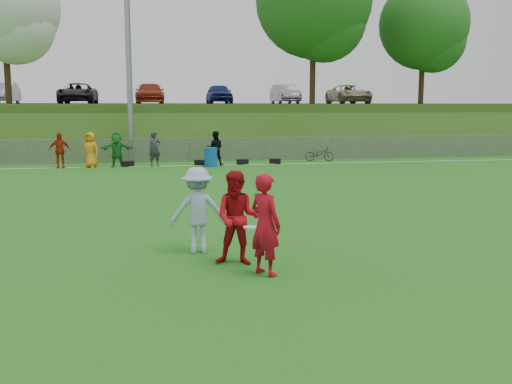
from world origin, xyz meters
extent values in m
plane|color=#235B13|center=(0.00, 0.00, 0.00)|extent=(120.00, 120.00, 0.00)
cube|color=white|center=(0.00, 18.00, 0.01)|extent=(60.00, 0.10, 0.01)
cube|color=gray|center=(0.00, 20.00, 0.60)|extent=(58.00, 0.02, 1.20)
cube|color=gray|center=(0.00, 20.00, 1.25)|extent=(58.00, 0.04, 0.04)
cylinder|color=gray|center=(-3.00, 20.80, 6.00)|extent=(0.30, 0.30, 12.00)
cube|color=#325A19|center=(0.00, 31.00, 1.50)|extent=(120.00, 18.00, 3.00)
cube|color=black|center=(0.00, 33.00, 3.05)|extent=(120.00, 12.00, 0.10)
cylinder|color=black|center=(-10.00, 25.00, 6.75)|extent=(0.36, 0.36, 7.50)
sphere|color=silver|center=(-10.00, 25.00, 8.62)|extent=(6.30, 6.30, 6.30)
sphere|color=silver|center=(-9.40, 24.70, 7.50)|extent=(4.50, 4.50, 4.50)
cylinder|color=black|center=(8.00, 24.50, 7.25)|extent=(0.36, 0.36, 8.50)
sphere|color=#185115|center=(8.60, 24.20, 8.10)|extent=(5.10, 5.10, 5.10)
cylinder|color=black|center=(16.00, 26.00, 6.50)|extent=(0.36, 0.36, 7.00)
sphere|color=#185115|center=(16.00, 26.00, 8.25)|extent=(5.88, 5.88, 5.88)
sphere|color=#185115|center=(16.60, 25.70, 7.20)|extent=(4.20, 4.20, 4.20)
imported|color=gray|center=(-12.00, 32.00, 3.82)|extent=(1.52, 4.37, 1.44)
imported|color=black|center=(-7.00, 32.00, 3.82)|extent=(2.39, 5.18, 1.44)
imported|color=maroon|center=(-2.00, 32.00, 3.82)|extent=(2.02, 4.96, 1.44)
imported|color=navy|center=(3.00, 32.00, 3.82)|extent=(1.70, 4.23, 1.44)
imported|color=gray|center=(8.00, 32.00, 3.82)|extent=(1.52, 4.37, 1.44)
imported|color=tan|center=(13.00, 32.00, 3.82)|extent=(2.39, 5.18, 1.44)
imported|color=#A92A0B|center=(-6.26, 18.00, 0.85)|extent=(1.05, 0.58, 1.69)
imported|color=orange|center=(-4.83, 18.00, 0.85)|extent=(0.98, 0.84, 1.69)
imported|color=#1E7426|center=(-3.60, 18.00, 0.85)|extent=(1.61, 0.64, 1.69)
imported|color=#2D2D30|center=(-1.79, 18.00, 0.85)|extent=(0.71, 0.57, 1.69)
imported|color=black|center=(1.18, 18.00, 0.85)|extent=(0.90, 0.75, 1.69)
cube|color=black|center=(-3.10, 18.10, 0.13)|extent=(0.62, 0.48, 0.26)
cube|color=black|center=(0.42, 18.10, 0.13)|extent=(0.57, 0.32, 0.26)
cube|color=black|center=(2.59, 18.10, 0.13)|extent=(0.60, 0.41, 0.26)
cube|color=black|center=(4.27, 18.10, 0.13)|extent=(0.61, 0.47, 0.26)
imported|color=#AD0C1C|center=(0.04, -0.81, 0.90)|extent=(0.73, 0.79, 1.80)
imported|color=#A70B14|center=(-0.34, -0.06, 0.88)|extent=(1.01, 0.88, 1.77)
imported|color=#9DB4D9|center=(-1.00, 0.95, 0.87)|extent=(1.14, 0.67, 1.74)
cylinder|color=white|center=(-0.14, -0.23, 0.74)|extent=(0.25, 0.25, 0.02)
cylinder|color=#0F53A5|center=(0.89, 17.27, 0.47)|extent=(0.81, 0.81, 0.94)
imported|color=#2C2B2E|center=(6.89, 19.00, 0.40)|extent=(1.61, 0.81, 0.81)
camera|label=1|loc=(-1.84, -10.35, 2.95)|focal=40.00mm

